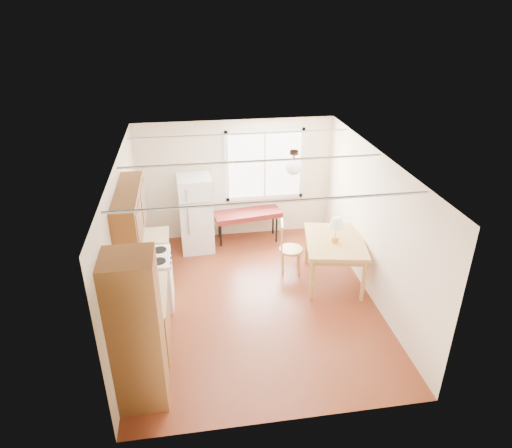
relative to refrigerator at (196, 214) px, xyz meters
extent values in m
cube|color=#552011|center=(0.87, -1.97, -0.78)|extent=(4.60, 5.60, 0.12)
cube|color=white|center=(0.87, -1.97, 1.72)|extent=(4.60, 5.60, 0.12)
cube|color=#F1E2C1|center=(0.87, 0.53, 0.47)|extent=(4.60, 0.10, 2.50)
cube|color=#F1E2C1|center=(0.87, -4.47, 0.47)|extent=(4.60, 0.10, 2.50)
cube|color=#F1E2C1|center=(-1.13, -1.97, 0.47)|extent=(0.10, 5.60, 2.50)
cube|color=#F1E2C1|center=(2.87, -1.97, 0.47)|extent=(0.10, 5.60, 2.50)
cube|color=brown|center=(-0.83, -3.82, 0.27)|extent=(0.60, 0.60, 2.10)
cube|color=brown|center=(-0.83, -2.82, -0.35)|extent=(0.60, 1.10, 0.86)
cube|color=tan|center=(-0.82, -2.82, 0.10)|extent=(0.62, 1.14, 0.04)
cube|color=white|center=(-0.81, -1.77, -0.33)|extent=(0.65, 0.76, 0.90)
cube|color=brown|center=(-0.83, -1.02, -0.35)|extent=(0.60, 0.60, 0.86)
cube|color=brown|center=(-0.97, -2.12, 1.07)|extent=(0.33, 1.60, 0.70)
cube|color=white|center=(1.47, 0.51, 0.77)|extent=(1.50, 0.02, 1.35)
cylinder|color=#321E16|center=(1.57, -1.57, 1.68)|extent=(0.14, 0.14, 0.06)
cylinder|color=#321E16|center=(1.57, -1.57, 1.58)|extent=(0.03, 0.03, 0.16)
sphere|color=white|center=(1.57, -1.57, 1.44)|extent=(0.26, 0.26, 0.26)
cube|color=white|center=(0.00, 0.00, 0.00)|extent=(0.67, 0.67, 1.56)
cube|color=gray|center=(0.00, -0.32, 0.37)|extent=(0.64, 0.02, 0.02)
cube|color=gray|center=(-0.16, -0.34, 0.16)|extent=(0.03, 0.03, 0.94)
cube|color=#5C1715|center=(1.06, 0.21, -0.19)|extent=(1.45, 0.72, 0.11)
cylinder|color=black|center=(0.48, 0.02, -0.51)|extent=(0.04, 0.04, 0.53)
cylinder|color=black|center=(1.65, 0.02, -0.51)|extent=(0.04, 0.04, 0.53)
cylinder|color=black|center=(0.48, 0.41, -0.51)|extent=(0.04, 0.04, 0.53)
cylinder|color=black|center=(1.65, 0.41, -0.51)|extent=(0.04, 0.04, 0.53)
cube|color=#AC8142|center=(2.37, -1.58, 0.03)|extent=(1.24, 1.50, 0.06)
cube|color=#AC8142|center=(2.37, -1.58, -0.05)|extent=(1.12, 1.38, 0.10)
cylinder|color=#AC8142|center=(1.83, -2.08, -0.39)|extent=(0.07, 0.07, 0.78)
cylinder|color=#AC8142|center=(2.68, -2.24, -0.39)|extent=(0.07, 0.07, 0.78)
cylinder|color=#AC8142|center=(2.06, -0.91, -0.39)|extent=(0.07, 0.07, 0.78)
cylinder|color=#AC8142|center=(2.91, -1.07, -0.39)|extent=(0.07, 0.07, 0.78)
cylinder|color=#AC8142|center=(1.69, -1.13, -0.33)|extent=(0.44, 0.44, 0.05)
cylinder|color=#AC8142|center=(1.52, -1.26, -0.56)|extent=(0.04, 0.04, 0.45)
cylinder|color=#AC8142|center=(1.81, -1.31, -0.56)|extent=(0.04, 0.04, 0.45)
cylinder|color=#AC8142|center=(1.57, -0.96, -0.56)|extent=(0.04, 0.04, 0.45)
cylinder|color=#AC8142|center=(1.86, -1.01, -0.56)|extent=(0.04, 0.04, 0.45)
cylinder|color=#C38E3E|center=(2.34, -1.64, 0.11)|extent=(0.12, 0.12, 0.11)
cylinder|color=#C38E3E|center=(2.34, -1.64, 0.25)|extent=(0.02, 0.02, 0.18)
cone|color=white|center=(2.34, -1.64, 0.43)|extent=(0.27, 0.27, 0.18)
cube|color=black|center=(-0.85, -2.79, 0.16)|extent=(0.21, 0.24, 0.08)
cube|color=black|center=(-0.85, -2.88, 0.33)|extent=(0.18, 0.09, 0.27)
cylinder|color=black|center=(-0.85, -2.74, 0.26)|extent=(0.14, 0.14, 0.12)
cylinder|color=red|center=(-0.93, -2.68, 0.21)|extent=(0.13, 0.13, 0.18)
sphere|color=red|center=(-0.93, -2.68, 0.34)|extent=(0.06, 0.06, 0.06)
camera|label=1|loc=(-0.08, -8.28, 3.86)|focal=32.00mm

